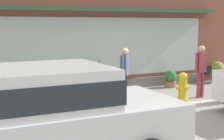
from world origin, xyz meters
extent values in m
plane|color=gray|center=(0.00, 0.00, 0.00)|extent=(60.00, 60.00, 0.00)
cube|color=#B2B2AD|center=(0.00, -0.20, 0.06)|extent=(14.00, 0.24, 0.12)
cube|color=brown|center=(0.00, 3.20, 2.60)|extent=(14.00, 0.36, 5.19)
cube|color=#ADBCB7|center=(-0.16, 3.00, 1.51)|extent=(7.51, 0.03, 2.03)
cube|color=#2D5138|center=(0.00, 2.85, 2.78)|extent=(8.11, 0.56, 0.12)
cube|color=#605E59|center=(0.00, 2.98, 0.18)|extent=(7.91, 0.20, 0.36)
cylinder|color=gold|center=(1.10, 0.59, 0.03)|extent=(0.38, 0.38, 0.06)
cylinder|color=gold|center=(1.10, 0.59, 0.36)|extent=(0.25, 0.25, 0.59)
sphere|color=gold|center=(1.10, 0.59, 0.73)|extent=(0.27, 0.27, 0.27)
cylinder|color=gold|center=(0.94, 0.59, 0.39)|extent=(0.10, 0.09, 0.09)
cylinder|color=gold|center=(1.27, 0.59, 0.39)|extent=(0.10, 0.09, 0.09)
cylinder|color=gold|center=(1.10, 0.43, 0.39)|extent=(0.09, 0.10, 0.09)
cylinder|color=#8E333D|center=(1.93, 0.69, 0.40)|extent=(0.12, 0.12, 0.81)
cylinder|color=#8E333D|center=(1.78, 0.68, 0.40)|extent=(0.12, 0.12, 0.81)
cube|color=#8E333D|center=(1.85, 0.68, 1.11)|extent=(0.30, 0.23, 0.61)
sphere|color=tan|center=(1.85, 0.68, 1.53)|extent=(0.22, 0.22, 0.22)
cylinder|color=#8E333D|center=(2.04, 0.70, 1.13)|extent=(0.08, 0.08, 0.58)
cylinder|color=#8E333D|center=(1.66, 0.67, 1.13)|extent=(0.08, 0.08, 0.58)
cube|color=black|center=(2.13, 0.69, 0.86)|extent=(0.25, 0.12, 0.28)
cylinder|color=#232328|center=(-0.60, 1.18, 0.40)|extent=(0.12, 0.12, 0.79)
cylinder|color=#232328|center=(-0.49, 1.28, 0.40)|extent=(0.12, 0.12, 0.79)
cube|color=#475675|center=(-0.55, 1.23, 1.09)|extent=(0.33, 0.33, 0.60)
sphere|color=tan|center=(-0.55, 1.23, 1.50)|extent=(0.22, 0.22, 0.22)
cylinder|color=#475675|center=(-0.69, 1.11, 1.11)|extent=(0.08, 0.08, 0.57)
cylinder|color=#475675|center=(-0.41, 1.35, 1.11)|extent=(0.08, 0.08, 0.57)
cube|color=silver|center=(-3.94, -2.55, 0.69)|extent=(4.42, 1.86, 0.74)
cube|color=silver|center=(-4.16, -2.55, 1.34)|extent=(2.43, 1.70, 0.65)
cube|color=#1E2328|center=(-4.16, -2.55, 1.34)|extent=(2.48, 1.72, 0.36)
cylinder|color=black|center=(-2.58, -1.61, 0.32)|extent=(0.64, 0.18, 0.64)
cylinder|color=#9E6042|center=(-0.80, 2.57, 0.18)|extent=(0.34, 0.34, 0.36)
cone|color=#3D8442|center=(-0.80, 2.57, 0.80)|extent=(0.31, 0.31, 0.88)
cylinder|color=#4C4C51|center=(-2.46, 2.73, 0.19)|extent=(0.27, 0.27, 0.38)
sphere|color=#2D6B33|center=(-2.46, 2.73, 0.53)|extent=(0.35, 0.35, 0.35)
cylinder|color=#4C4C51|center=(4.29, 2.61, 0.12)|extent=(0.42, 0.42, 0.24)
sphere|color=olive|center=(4.29, 2.61, 0.51)|extent=(0.64, 0.64, 0.64)
cylinder|color=#9E6042|center=(2.02, 2.52, 0.11)|extent=(0.39, 0.39, 0.22)
sphere|color=#2D6B33|center=(2.02, 2.52, 0.41)|extent=(0.43, 0.43, 0.43)
camera|label=1|loc=(-5.09, -7.52, 2.31)|focal=53.75mm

